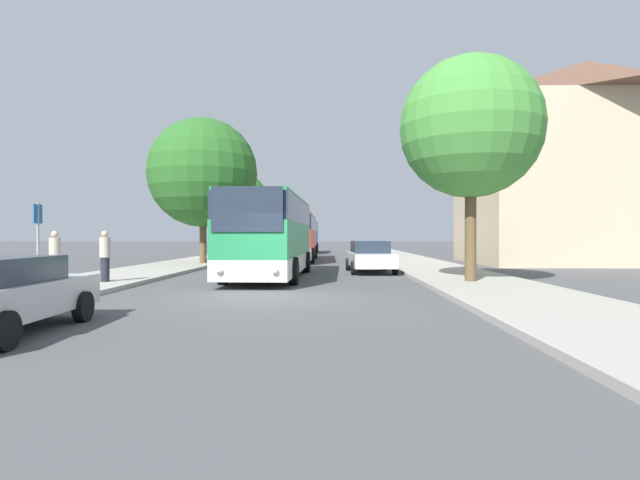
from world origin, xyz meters
The scene contains 14 objects.
ground_plane centered at (0.00, 0.00, 0.00)m, with size 300.00×300.00×0.00m, color #4C4C4F.
sidewalk_left centered at (-7.00, 0.00, 0.07)m, with size 4.00×120.00×0.15m, color #A39E93.
sidewalk_right centered at (7.00, 0.00, 0.07)m, with size 4.00×120.00×0.15m, color #A39E93.
building_right_background centered at (18.06, 18.32, 6.47)m, with size 14.47×10.16×12.93m.
bus_front centered at (-0.78, 6.83, 1.79)m, with size 3.03×10.36×3.35m.
bus_middle centered at (-0.77, 21.27, 1.72)m, with size 2.85×11.88×3.22m.
bus_rear centered at (-1.25, 36.87, 1.76)m, with size 2.97×10.31×3.30m.
parked_car_right_near centered at (3.61, 9.96, 0.78)m, with size 2.26×4.77×1.51m.
bus_stop_sign centered at (-7.38, 1.32, 1.79)m, with size 0.08×0.45×2.64m.
pedestrian_waiting_near centered at (-7.57, 2.59, 1.05)m, with size 0.36×0.36×1.78m.
pedestrian_waiting_far centered at (-6.16, 3.25, 1.06)m, with size 0.36×0.36×1.79m.
tree_left_near centered at (-5.87, 15.32, 5.49)m, with size 6.44×6.44×8.57m.
tree_left_far centered at (-6.74, 31.64, 5.08)m, with size 5.06×5.06×7.47m.
tree_right_near centered at (6.73, 3.87, 5.61)m, with size 5.03×5.03×7.99m.
Camera 1 is at (1.83, -13.99, 1.75)m, focal length 28.00 mm.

